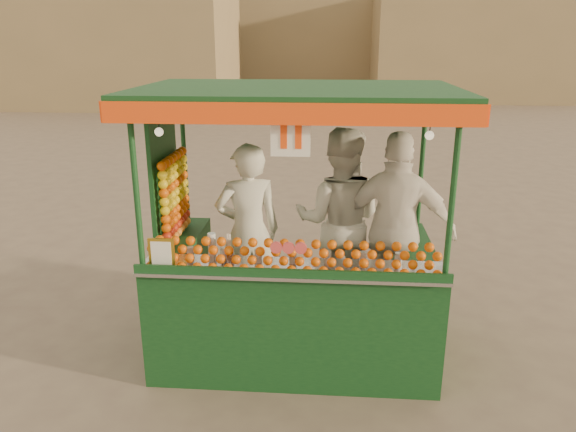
# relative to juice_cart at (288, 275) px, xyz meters

# --- Properties ---
(ground) EXTENTS (90.00, 90.00, 0.00)m
(ground) POSITION_rel_juice_cart_xyz_m (-0.09, -0.04, -0.80)
(ground) COLOR brown
(ground) RESTS_ON ground
(building_left) EXTENTS (10.00, 6.00, 6.00)m
(building_left) POSITION_rel_juice_cart_xyz_m (-9.09, 19.96, 2.20)
(building_left) COLOR #88704D
(building_left) RESTS_ON ground
(building_right) EXTENTS (9.00, 6.00, 5.00)m
(building_right) POSITION_rel_juice_cart_xyz_m (6.91, 23.96, 1.70)
(building_right) COLOR #88704D
(building_right) RESTS_ON ground
(building_center) EXTENTS (14.00, 7.00, 7.00)m
(building_center) POSITION_rel_juice_cart_xyz_m (-2.09, 29.96, 2.70)
(building_center) COLOR #88704D
(building_center) RESTS_ON ground
(juice_cart) EXTENTS (2.70, 1.75, 2.45)m
(juice_cart) POSITION_rel_juice_cart_xyz_m (0.00, 0.00, 0.00)
(juice_cart) COLOR #0E3416
(juice_cart) RESTS_ON ground
(vendor_left) EXTENTS (0.70, 0.56, 1.67)m
(vendor_left) POSITION_rel_juice_cart_xyz_m (-0.39, 0.25, 0.32)
(vendor_left) COLOR beige
(vendor_left) RESTS_ON ground
(vendor_middle) EXTENTS (0.93, 0.76, 1.78)m
(vendor_middle) POSITION_rel_juice_cart_xyz_m (0.46, 0.45, 0.38)
(vendor_middle) COLOR beige
(vendor_middle) RESTS_ON ground
(vendor_right) EXTENTS (1.11, 0.61, 1.79)m
(vendor_right) POSITION_rel_juice_cart_xyz_m (0.97, 0.21, 0.38)
(vendor_right) COLOR white
(vendor_right) RESTS_ON ground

